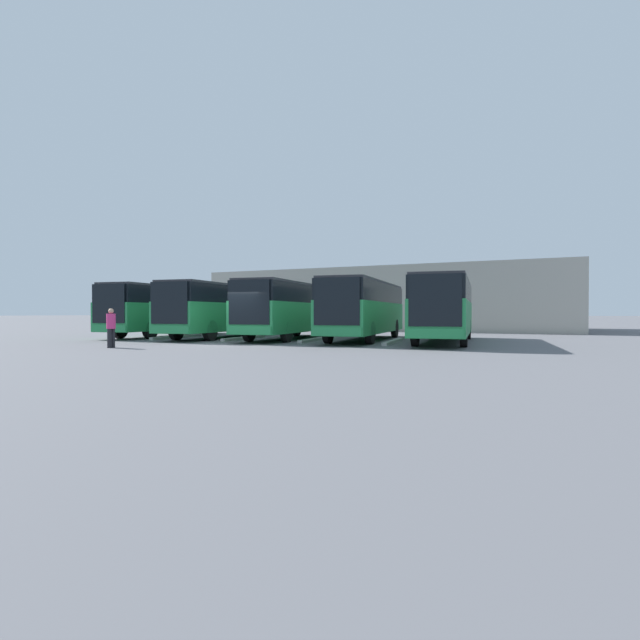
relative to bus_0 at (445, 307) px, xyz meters
name	(u,v)px	position (x,y,z in m)	size (l,w,h in m)	color
ground_plane	(233,344)	(8.76, 6.07, -1.79)	(600.00, 600.00, 0.00)	#5B5B60
bus_0	(445,307)	(0.00, 0.00, 0.00)	(3.83, 11.57, 3.20)	#238447
curb_divider_0	(394,342)	(2.19, 1.68, -1.71)	(0.24, 5.07, 0.15)	#B2B2AD
bus_1	(365,308)	(4.38, -0.15, 0.00)	(3.83, 11.57, 3.20)	#238447
curb_divider_1	(316,339)	(6.57, 1.53, -1.71)	(0.24, 5.07, 0.15)	#B2B2AD
bus_2	(292,308)	(8.76, 0.20, 0.00)	(3.83, 11.57, 3.20)	#238447
curb_divider_2	(244,338)	(10.95, 1.88, -1.71)	(0.24, 5.07, 0.15)	#B2B2AD
bus_3	(224,308)	(13.13, 0.76, 0.00)	(3.83, 11.57, 3.20)	#238447
curb_divider_3	(178,337)	(15.33, 2.44, -1.71)	(0.24, 5.07, 0.15)	#B2B2AD
bus_4	(170,309)	(17.51, 0.62, 0.00)	(3.83, 11.57, 3.20)	#238447
pedestrian	(111,327)	(12.17, 10.20, -0.88)	(0.44, 0.44, 1.69)	black
station_building	(393,300)	(8.76, -19.81, 0.93)	(31.83, 16.58, 5.38)	#A8A399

